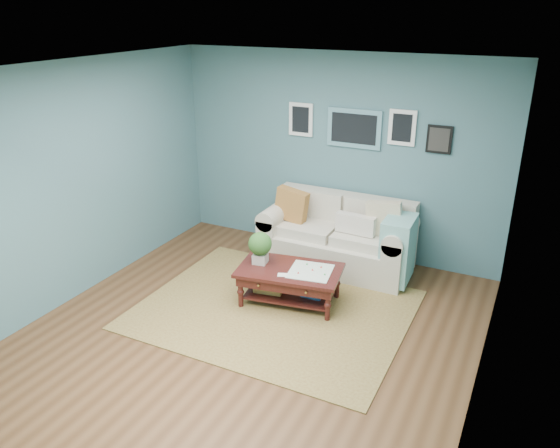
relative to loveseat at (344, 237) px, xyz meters
The scene contains 4 objects.
room_shell 2.21m from the loveseat, 99.04° to the right, with size 5.00×5.02×2.70m.
area_rug 1.49m from the loveseat, 102.50° to the right, with size 2.94×2.36×0.01m, color brown.
loveseat is the anchor object (origin of this frame).
coffee_table 1.21m from the loveseat, 103.80° to the right, with size 1.26×0.87×0.82m.
Camera 1 is at (2.46, -4.17, 3.25)m, focal length 35.00 mm.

